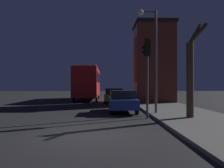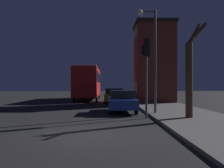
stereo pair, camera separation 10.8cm
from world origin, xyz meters
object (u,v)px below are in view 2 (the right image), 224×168
at_px(streetlamp, 150,45).
at_px(car_near_lane, 122,101).
at_px(bus, 88,81).
at_px(traffic_light, 146,61).
at_px(bare_tree, 190,72).
at_px(car_mid_lane, 114,95).

relative_size(streetlamp, car_near_lane, 1.58).
bearing_deg(streetlamp, bus, 109.58).
height_order(traffic_light, bus, traffic_light).
xyz_separation_m(bare_tree, bus, (-6.57, 15.64, -0.13)).
bearing_deg(car_near_lane, car_mid_lane, 92.42).
bearing_deg(bare_tree, car_near_lane, 135.11).
height_order(streetlamp, bus, streetlamp).
xyz_separation_m(streetlamp, car_mid_lane, (-1.91, 9.19, -3.32)).
height_order(bare_tree, bus, bare_tree).
relative_size(streetlamp, car_mid_lane, 1.40).
bearing_deg(traffic_light, car_mid_lane, 97.61).
bearing_deg(car_near_lane, bus, 105.04).
bearing_deg(bare_tree, traffic_light, 167.30).
bearing_deg(car_near_lane, streetlamp, -41.72).
height_order(streetlamp, car_near_lane, streetlamp).
height_order(bare_tree, car_near_lane, bare_tree).
height_order(streetlamp, car_mid_lane, streetlamp).
distance_m(traffic_light, bare_tree, 2.29).
relative_size(traffic_light, car_near_lane, 1.08).
bearing_deg(bus, bare_tree, -67.20).
height_order(streetlamp, traffic_light, streetlamp).
height_order(streetlamp, bare_tree, streetlamp).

